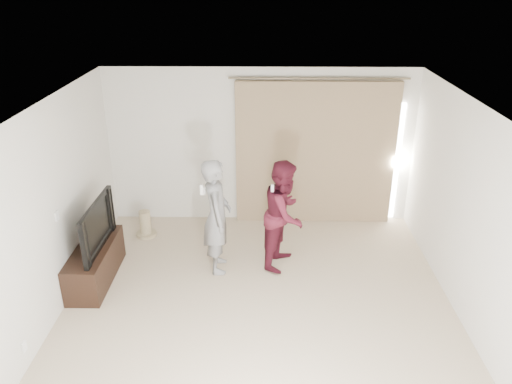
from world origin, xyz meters
TOP-DOWN VIEW (x-y plane):
  - floor at (0.00, 0.00)m, footprint 5.50×5.50m
  - wall_back at (0.00, 2.75)m, footprint 5.00×0.04m
  - wall_left at (-2.50, -0.00)m, footprint 0.04×5.50m
  - ceiling at (0.00, 0.00)m, footprint 5.00×5.50m
  - curtain at (0.91, 2.68)m, footprint 2.80×0.11m
  - tv_console at (-2.27, 0.82)m, footprint 0.46×1.33m
  - tv at (-2.27, 0.82)m, footprint 0.18×1.17m
  - scratching_post at (-1.85, 2.08)m, footprint 0.33×0.33m
  - person_man at (-0.59, 1.14)m, footprint 0.46×0.65m
  - person_woman at (0.36, 1.29)m, footprint 0.84×0.94m

SIDE VIEW (x-z plane):
  - floor at x=0.00m, z-range 0.00..0.00m
  - scratching_post at x=-1.85m, z-range -0.04..0.39m
  - tv_console at x=-2.27m, z-range 0.00..0.51m
  - person_woman at x=0.36m, z-range 0.00..1.60m
  - person_man at x=-0.59m, z-range 0.00..1.67m
  - tv at x=-2.27m, z-range 0.51..1.18m
  - curtain at x=0.91m, z-range -0.02..2.43m
  - wall_left at x=-2.50m, z-range 0.00..2.60m
  - wall_back at x=0.00m, z-range 0.00..2.60m
  - ceiling at x=0.00m, z-range 2.60..2.60m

